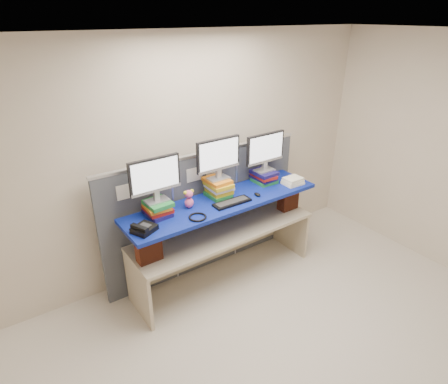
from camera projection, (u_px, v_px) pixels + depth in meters
room at (323, 231)px, 2.92m from camera, size 5.00×4.00×2.80m
cubicle_partition at (206, 211)px, 4.52m from camera, size 2.60×0.06×1.53m
desk at (224, 239)px, 4.38m from camera, size 2.24×0.70×0.68m
brick_pier_left at (148, 246)px, 3.71m from camera, size 0.25×0.14×0.34m
brick_pier_right at (288, 197)px, 4.71m from camera, size 0.25×0.14×0.34m
blue_board at (224, 202)px, 4.17m from camera, size 2.32×0.63×0.04m
book_stack_left at (158, 208)px, 3.82m from camera, size 0.26×0.31×0.16m
book_stack_center at (218, 187)px, 4.20m from camera, size 0.27×0.32×0.21m
book_stack_right at (264, 176)px, 4.57m from camera, size 0.26×0.32×0.15m
monitor_left at (155, 177)px, 3.67m from camera, size 0.54×0.16×0.47m
monitor_center at (218, 157)px, 4.04m from camera, size 0.54×0.16×0.47m
monitor_right at (265, 150)px, 4.42m from camera, size 0.54×0.16×0.47m
keyboard at (232, 202)px, 4.08m from camera, size 0.44×0.15×0.03m
mouse at (257, 194)px, 4.25m from camera, size 0.07×0.10×0.03m
desk_phone at (144, 229)px, 3.55m from camera, size 0.27×0.26×0.09m
headset at (198, 217)px, 3.79m from camera, size 0.20×0.20×0.02m
plush_toy at (189, 199)px, 3.96m from camera, size 0.12×0.09×0.21m
binder_stack at (293, 181)px, 4.53m from camera, size 0.23×0.19×0.08m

